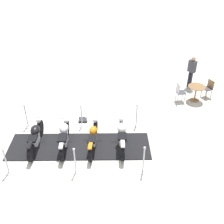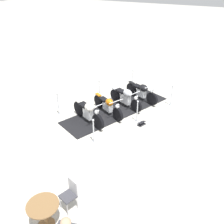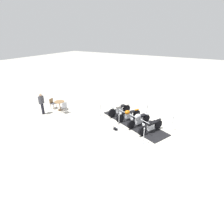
{
  "view_description": "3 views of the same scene",
  "coord_description": "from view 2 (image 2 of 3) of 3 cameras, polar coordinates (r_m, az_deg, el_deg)",
  "views": [
    {
      "loc": [
        -7.88,
        2.24,
        7.02
      ],
      "look_at": [
        0.83,
        -1.79,
        0.63
      ],
      "focal_mm": 43.33,
      "sensor_mm": 36.0,
      "label": 1
    },
    {
      "loc": [
        4.34,
        -9.4,
        5.95
      ],
      "look_at": [
        0.35,
        -1.24,
        0.64
      ],
      "focal_mm": 39.8,
      "sensor_mm": 36.0,
      "label": 2
    },
    {
      "loc": [
        10.79,
        4.31,
        6.11
      ],
      "look_at": [
        0.94,
        -1.28,
        0.97
      ],
      "focal_mm": 28.3,
      "sensor_mm": 36.0,
      "label": 3
    }
  ],
  "objects": [
    {
      "name": "stanchion_right_rear",
      "position": [
        12.52,
        13.4,
        2.78
      ],
      "size": [
        0.36,
        0.36,
        1.12
      ],
      "color": "silver",
      "rests_on": "ground_plane"
    },
    {
      "name": "stanchion_right_mid",
      "position": [
        10.93,
        5.76,
        -0.81
      ],
      "size": [
        0.35,
        0.35,
        1.07
      ],
      "color": "silver",
      "rests_on": "ground_plane"
    },
    {
      "name": "motorcycle_black",
      "position": [
        12.71,
        6.9,
        4.73
      ],
      "size": [
        1.99,
        1.11,
        0.97
      ],
      "rotation": [
        0.0,
        0.0,
        -0.44
      ],
      "color": "black",
      "rests_on": "display_platform"
    },
    {
      "name": "stanchion_left_rear",
      "position": [
        14.1,
        4.73,
        6.9
      ],
      "size": [
        0.31,
        0.31,
        1.09
      ],
      "color": "silver",
      "rests_on": "ground_plane"
    },
    {
      "name": "stanchion_left_mid",
      "position": [
        12.69,
        -2.93,
        4.37
      ],
      "size": [
        0.28,
        0.28,
        1.11
      ],
      "color": "silver",
      "rests_on": "ground_plane"
    },
    {
      "name": "info_placard",
      "position": [
        10.88,
        6.83,
        -2.66
      ],
      "size": [
        0.36,
        0.44,
        0.19
      ],
      "rotation": [
        0.0,
        0.0,
        4.29
      ],
      "color": "#333338",
      "rests_on": "ground_plane"
    },
    {
      "name": "cafe_table",
      "position": [
        7.03,
        -15.46,
        -20.85
      ],
      "size": [
        0.84,
        0.84,
        0.78
      ],
      "color": "olive",
      "rests_on": "ground_plane"
    },
    {
      "name": "motorcycle_cream",
      "position": [
        10.78,
        -5.47,
        0.01
      ],
      "size": [
        2.01,
        1.08,
        1.0
      ],
      "rotation": [
        0.0,
        0.0,
        -0.43
      ],
      "color": "black",
      "rests_on": "display_platform"
    },
    {
      "name": "motorcycle_copper",
      "position": [
        11.38,
        -0.9,
        1.49
      ],
      "size": [
        1.98,
        1.2,
        0.93
      ],
      "rotation": [
        0.0,
        0.0,
        -0.49
      ],
      "color": "black",
      "rests_on": "display_platform"
    },
    {
      "name": "stanchion_right_front",
      "position": [
        9.61,
        -4.22,
        -5.14
      ],
      "size": [
        0.29,
        0.29,
        1.08
      ],
      "color": "silver",
      "rests_on": "ground_plane"
    },
    {
      "name": "display_platform",
      "position": [
        11.93,
        1.08,
        0.5
      ],
      "size": [
        3.7,
        5.68,
        0.03
      ],
      "primitive_type": "cube",
      "rotation": [
        0.0,
        0.0,
        1.15
      ],
      "color": "black",
      "rests_on": "ground_plane"
    },
    {
      "name": "ground_plane",
      "position": [
        11.94,
        1.08,
        0.43
      ],
      "size": [
        80.0,
        80.0,
        0.0
      ],
      "primitive_type": "plane",
      "color": "beige"
    },
    {
      "name": "cafe_chair_across_table",
      "position": [
        7.29,
        -9.6,
        -17.88
      ],
      "size": [
        0.51,
        0.51,
        0.97
      ],
      "rotation": [
        0.0,
        0.0,
        -1.92
      ],
      "color": "#B7B7BC",
      "rests_on": "ground_plane"
    },
    {
      "name": "stanchion_left_front",
      "position": [
        11.63,
        -12.15,
        0.81
      ],
      "size": [
        0.35,
        0.35,
        1.15
      ],
      "color": "silver",
      "rests_on": "ground_plane"
    },
    {
      "name": "motorcycle_chrome",
      "position": [
        12.0,
        3.22,
        3.36
      ],
      "size": [
        1.99,
        1.02,
        0.93
      ],
      "rotation": [
        0.0,
        0.0,
        -0.41
      ],
      "color": "black",
      "rests_on": "display_platform"
    }
  ]
}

